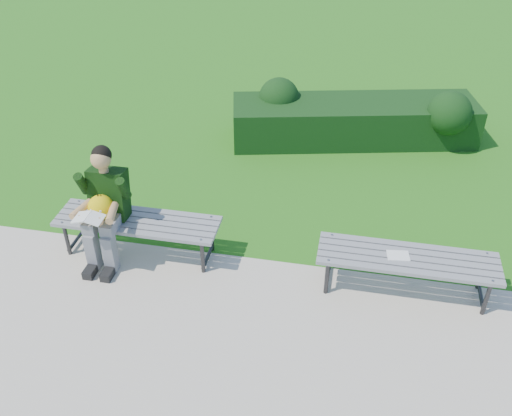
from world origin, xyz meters
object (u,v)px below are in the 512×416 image
hedge (356,118)px  bench_left (138,224)px  bench_right (407,261)px  seated_boy (104,203)px  paper_sheet (398,255)px

hedge → bench_left: hedge is taller
bench_left → bench_right: (2.89, -0.07, 0.00)m
seated_boy → hedge: bearing=52.8°
bench_left → bench_right: size_ratio=1.00×
seated_boy → paper_sheet: 3.10m
seated_boy → bench_right: bearing=0.5°
bench_right → paper_sheet: bearing=180.0°
hedge → bench_right: (0.67, -3.29, 0.06)m
bench_right → paper_sheet: 0.12m
hedge → seated_boy: bearing=-127.2°
hedge → seated_boy: 4.18m
hedge → seated_boy: size_ratio=2.82×
bench_left → seated_boy: (-0.30, -0.10, 0.30)m
seated_boy → paper_sheet: seated_boy is taller
hedge → seated_boy: (-2.52, -3.32, 0.36)m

